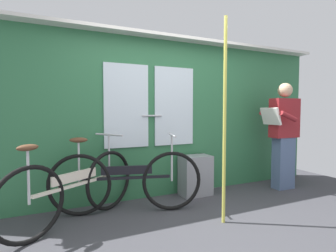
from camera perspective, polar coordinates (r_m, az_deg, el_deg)
The scene contains 7 objects.
ground_plane at distance 2.98m, azimuth 9.18°, elevation -21.09°, with size 6.38×4.03×0.04m, color #38383D.
train_door_wall at distance 3.77m, azimuth -1.08°, elevation 2.66°, with size 5.38×0.28×2.23m.
bicycle_near_door at distance 3.05m, azimuth -19.41°, elevation -12.55°, with size 1.47×0.96×0.93m.
bicycle_leaning_behind at distance 3.22m, azimuth -8.97°, elevation -11.57°, with size 1.74×0.62×0.93m.
passenger_reading_newspaper at distance 4.46m, azimuth 23.55°, elevation -1.45°, with size 0.57×0.48×1.63m.
trash_bin_by_wall at distance 3.88m, azimuth 5.92°, elevation -10.50°, with size 0.44×0.28×0.57m, color gray.
handrail_pole at distance 2.88m, azimuth 12.04°, elevation 0.99°, with size 0.04×0.04×2.19m, color #C6C14C.
Camera 1 is at (-1.53, -2.24, 1.21)m, focal length 28.40 mm.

